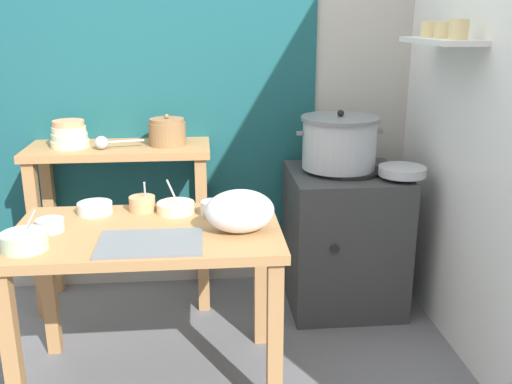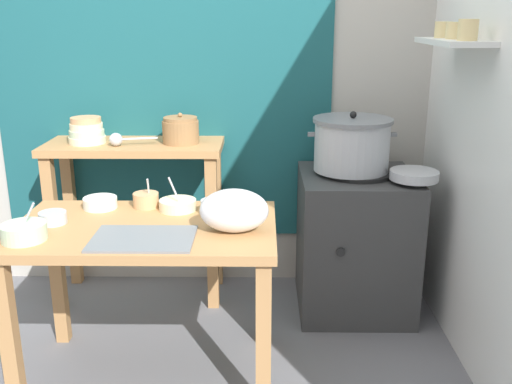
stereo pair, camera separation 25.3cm
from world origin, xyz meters
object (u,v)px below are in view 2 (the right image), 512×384
(bowl_stack_enamel, at_px, (87,131))
(prep_bowl_3, at_px, (178,204))
(stove_block, at_px, (355,241))
(plastic_bag, at_px, (234,211))
(steamer_pot, at_px, (352,144))
(prep_table, at_px, (146,249))
(prep_bowl_2, at_px, (24,231))
(wide_pan, at_px, (414,175))
(ladle, at_px, (118,139))
(prep_bowl_0, at_px, (146,199))
(back_shelf_table, at_px, (136,182))
(clay_pot, at_px, (181,130))
(prep_bowl_4, at_px, (100,202))
(prep_bowl_1, at_px, (213,206))
(serving_tray, at_px, (143,239))
(prep_bowl_5, at_px, (53,217))

(bowl_stack_enamel, height_order, prep_bowl_3, bowl_stack_enamel)
(stove_block, height_order, prep_bowl_3, prep_bowl_3)
(stove_block, height_order, plastic_bag, plastic_bag)
(steamer_pot, bearing_deg, bowl_stack_enamel, 175.75)
(prep_table, relative_size, prep_bowl_2, 6.29)
(wide_pan, bearing_deg, prep_table, -158.03)
(ladle, bearing_deg, prep_bowl_0, -64.03)
(back_shelf_table, xyz_separation_m, steamer_pot, (1.17, -0.11, 0.24))
(prep_table, height_order, wide_pan, wide_pan)
(steamer_pot, relative_size, clay_pot, 2.35)
(steamer_pot, distance_m, clay_pot, 0.91)
(prep_bowl_2, bearing_deg, prep_bowl_4, 64.40)
(clay_pot, distance_m, prep_bowl_1, 0.72)
(steamer_pot, height_order, prep_bowl_3, steamer_pot)
(steamer_pot, relative_size, prep_bowl_3, 2.76)
(serving_tray, xyz_separation_m, prep_bowl_2, (-0.46, -0.01, 0.03))
(prep_bowl_0, relative_size, prep_bowl_2, 0.80)
(serving_tray, distance_m, prep_bowl_1, 0.40)
(prep_bowl_4, bearing_deg, serving_tray, -55.08)
(bowl_stack_enamel, bearing_deg, back_shelf_table, 1.12)
(prep_bowl_5, bearing_deg, prep_table, -1.95)
(serving_tray, distance_m, prep_bowl_5, 0.46)
(clay_pot, height_order, prep_bowl_5, clay_pot)
(wide_pan, height_order, prep_bowl_5, wide_pan)
(prep_table, height_order, prep_bowl_3, prep_bowl_3)
(bowl_stack_enamel, bearing_deg, prep_bowl_1, -41.38)
(prep_bowl_0, xyz_separation_m, prep_bowl_2, (-0.40, -0.41, 0.00))
(stove_block, distance_m, serving_tray, 1.32)
(back_shelf_table, height_order, bowl_stack_enamel, bowl_stack_enamel)
(prep_bowl_2, xyz_separation_m, prep_bowl_4, (0.19, 0.40, -0.01))
(prep_table, xyz_separation_m, prep_bowl_4, (-0.25, 0.22, 0.14))
(ladle, bearing_deg, prep_bowl_4, -86.91)
(prep_bowl_1, bearing_deg, back_shelf_table, 126.67)
(wide_pan, height_order, prep_bowl_2, prep_bowl_2)
(wide_pan, bearing_deg, prep_bowl_2, -158.01)
(prep_bowl_1, xyz_separation_m, prep_bowl_5, (-0.67, -0.13, -0.01))
(prep_bowl_4, bearing_deg, prep_bowl_2, -115.60)
(prep_table, xyz_separation_m, prep_bowl_1, (0.28, 0.14, 0.15))
(back_shelf_table, xyz_separation_m, clay_pot, (0.26, 0.00, 0.29))
(serving_tray, distance_m, prep_bowl_2, 0.46)
(ladle, height_order, prep_bowl_1, ladle)
(wide_pan, height_order, prep_bowl_1, wide_pan)
(prep_table, xyz_separation_m, steamer_pot, (0.96, 0.68, 0.31))
(serving_tray, bearing_deg, prep_table, 99.23)
(stove_block, xyz_separation_m, bowl_stack_enamel, (-1.45, 0.13, 0.58))
(back_shelf_table, bearing_deg, prep_table, -75.39)
(back_shelf_table, relative_size, bowl_stack_enamel, 4.86)
(prep_bowl_5, bearing_deg, prep_bowl_4, 55.13)
(back_shelf_table, bearing_deg, serving_tray, -76.32)
(clay_pot, relative_size, prep_bowl_3, 1.17)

